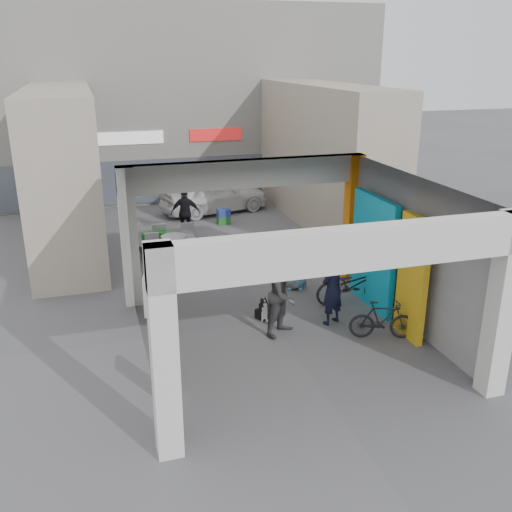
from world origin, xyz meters
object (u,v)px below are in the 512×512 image
object	(u,v)px
produce_stand	(159,248)
man_crates	(186,213)
bicycle_front	(353,285)
bicycle_rear	(383,320)
man_with_dog	(332,289)
man_back_turned	(285,294)
white_van	(214,195)
cafe_set	(169,248)
man_elderly	(296,260)
border_collie	(263,311)

from	to	relation	value
produce_stand	man_crates	distance (m)	2.30
bicycle_front	bicycle_rear	distance (m)	1.90
man_crates	man_with_dog	bearing A→B (deg)	117.06
produce_stand	bicycle_front	bearing A→B (deg)	-44.34
produce_stand	bicycle_front	world-z (taller)	bicycle_front
man_back_turned	bicycle_rear	size ratio (longest dim) A/B	1.30
man_back_turned	white_van	xyz separation A→B (m)	(0.82, 10.68, -0.24)
cafe_set	man_back_turned	bearing A→B (deg)	-72.99
cafe_set	bicycle_rear	size ratio (longest dim) A/B	1.11
bicycle_front	bicycle_rear	bearing A→B (deg)	177.91
bicycle_front	white_van	distance (m)	9.75
man_crates	man_back_turned	bearing A→B (deg)	108.13
man_with_dog	bicycle_rear	distance (m)	1.35
man_with_dog	bicycle_front	xyz separation A→B (m)	(0.96, 0.87, -0.35)
man_crates	white_van	bearing A→B (deg)	-108.00
produce_stand	man_with_dog	world-z (taller)	man_with_dog
produce_stand	man_crates	world-z (taller)	man_crates
man_back_turned	bicycle_rear	distance (m)	2.24
man_with_dog	white_van	xyz separation A→B (m)	(-0.41, 10.52, -0.14)
bicycle_rear	cafe_set	bearing A→B (deg)	48.87
man_elderly	cafe_set	bearing A→B (deg)	154.55
man_elderly	white_van	bearing A→B (deg)	115.77
bicycle_front	bicycle_rear	size ratio (longest dim) A/B	1.31
man_elderly	white_van	distance (m)	8.31
bicycle_front	white_van	world-z (taller)	white_van
cafe_set	border_collie	world-z (taller)	cafe_set
cafe_set	white_van	xyz separation A→B (m)	(2.56, 4.97, 0.37)
man_back_turned	man_elderly	xyz separation A→B (m)	(1.17, 2.38, -0.15)
cafe_set	man_elderly	xyz separation A→B (m)	(2.91, -3.33, 0.46)
produce_stand	border_collie	xyz separation A→B (m)	(1.77, -5.19, -0.07)
man_elderly	bicycle_front	world-z (taller)	man_elderly
man_elderly	bicycle_rear	size ratio (longest dim) A/B	1.10
cafe_set	produce_stand	distance (m)	0.38
man_with_dog	bicycle_front	bearing A→B (deg)	-162.47
bicycle_rear	white_van	distance (m)	11.61
man_with_dog	bicycle_front	world-z (taller)	man_with_dog
border_collie	bicycle_rear	bearing A→B (deg)	-59.79
man_with_dog	bicycle_rear	bearing A→B (deg)	102.74
man_elderly	border_collie	bearing A→B (deg)	-108.26
man_back_turned	man_elderly	size ratio (longest dim) A/B	1.19
man_crates	white_van	world-z (taller)	man_crates
cafe_set	produce_stand	xyz separation A→B (m)	(-0.27, 0.27, -0.04)
man_crates	bicycle_rear	xyz separation A→B (m)	(2.82, -8.73, -0.40)
produce_stand	white_van	bearing A→B (deg)	64.17
man_with_dog	man_back_turned	distance (m)	1.24
border_collie	bicycle_front	world-z (taller)	bicycle_front
man_elderly	man_crates	xyz separation A→B (m)	(-1.98, 5.49, 0.03)
border_collie	man_with_dog	world-z (taller)	man_with_dog
border_collie	man_back_turned	distance (m)	1.09
bicycle_rear	border_collie	bearing A→B (deg)	73.08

